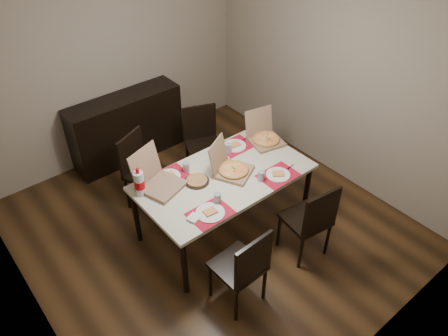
{
  "coord_description": "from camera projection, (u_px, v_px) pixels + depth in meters",
  "views": [
    {
      "loc": [
        -2.1,
        -2.8,
        3.6
      ],
      "look_at": [
        0.12,
        -0.1,
        0.85
      ],
      "focal_mm": 35.0,
      "sensor_mm": 36.0,
      "label": 1
    }
  ],
  "objects": [
    {
      "name": "chair_far_left",
      "position": [
        141.0,
        168.0,
        5.0
      ],
      "size": [
        0.55,
        0.55,
        0.93
      ],
      "color": "black",
      "rests_on": "ground"
    },
    {
      "name": "setting_far_right",
      "position": [
        233.0,
        146.0,
        4.88
      ],
      "size": [
        0.46,
        0.3,
        0.11
      ],
      "color": "red",
      "rests_on": "dining_table"
    },
    {
      "name": "pizza_box_center",
      "position": [
        231.0,
        168.0,
        4.52
      ],
      "size": [
        0.49,
        0.5,
        0.35
      ],
      "color": "#87674E",
      "rests_on": "dining_table"
    },
    {
      "name": "faina_plate",
      "position": [
        197.0,
        181.0,
        4.43
      ],
      "size": [
        0.26,
        0.26,
        0.03
      ],
      "color": "black",
      "rests_on": "dining_table"
    },
    {
      "name": "pizza_box_right",
      "position": [
        264.0,
        137.0,
        4.97
      ],
      "size": [
        0.42,
        0.45,
        0.35
      ],
      "color": "#87674E",
      "rests_on": "dining_table"
    },
    {
      "name": "dining_table",
      "position": [
        224.0,
        181.0,
        4.55
      ],
      "size": [
        1.8,
        1.0,
        0.75
      ],
      "color": "beige",
      "rests_on": "ground"
    },
    {
      "name": "chair_near_right",
      "position": [
        311.0,
        219.0,
        4.35
      ],
      "size": [
        0.47,
        0.47,
        0.93
      ],
      "color": "black",
      "rests_on": "ground"
    },
    {
      "name": "pizza_box_left",
      "position": [
        158.0,
        181.0,
        4.34
      ],
      "size": [
        0.49,
        0.52,
        0.38
      ],
      "color": "#87674E",
      "rests_on": "dining_table"
    },
    {
      "name": "dip_bowl",
      "position": [
        224.0,
        159.0,
        4.71
      ],
      "size": [
        0.14,
        0.14,
        0.03
      ],
      "primitive_type": "imported",
      "rotation": [
        0.0,
        0.0,
        -0.15
      ],
      "color": "white",
      "rests_on": "dining_table"
    },
    {
      "name": "setting_far_left",
      "position": [
        172.0,
        174.0,
        4.49
      ],
      "size": [
        0.48,
        0.3,
        0.11
      ],
      "color": "red",
      "rests_on": "dining_table"
    },
    {
      "name": "napkin_loose",
      "position": [
        229.0,
        174.0,
        4.52
      ],
      "size": [
        0.15,
        0.15,
        0.02
      ],
      "primitive_type": "cube",
      "rotation": [
        0.0,
        0.0,
        1.21
      ],
      "color": "white",
      "rests_on": "dining_table"
    },
    {
      "name": "room_walls",
      "position": [
        179.0,
        74.0,
        4.17
      ],
      "size": [
        3.84,
        4.02,
        2.62
      ],
      "color": "gray",
      "rests_on": "ground"
    },
    {
      "name": "sideboard",
      "position": [
        127.0,
        127.0,
        5.78
      ],
      "size": [
        1.5,
        0.4,
        0.9
      ],
      "primitive_type": "cube",
      "color": "black",
      "rests_on": "ground"
    },
    {
      "name": "soda_bottle",
      "position": [
        139.0,
        183.0,
        4.21
      ],
      "size": [
        0.1,
        0.1,
        0.31
      ],
      "color": "silver",
      "rests_on": "dining_table"
    },
    {
      "name": "setting_near_left",
      "position": [
        210.0,
        210.0,
        4.08
      ],
      "size": [
        0.43,
        0.3,
        0.11
      ],
      "color": "red",
      "rests_on": "dining_table"
    },
    {
      "name": "ground",
      "position": [
        210.0,
        227.0,
        4.98
      ],
      "size": [
        3.8,
        4.0,
        0.02
      ],
      "primitive_type": "cube",
      "color": "#422A14",
      "rests_on": "ground"
    },
    {
      "name": "chair_far_right",
      "position": [
        202.0,
        140.0,
        5.45
      ],
      "size": [
        0.55,
        0.55,
        0.93
      ],
      "color": "black",
      "rests_on": "ground"
    },
    {
      "name": "setting_near_right",
      "position": [
        274.0,
        175.0,
        4.48
      ],
      "size": [
        0.49,
        0.3,
        0.11
      ],
      "color": "red",
      "rests_on": "dining_table"
    },
    {
      "name": "chair_near_left",
      "position": [
        243.0,
        266.0,
        3.88
      ],
      "size": [
        0.43,
        0.43,
        0.93
      ],
      "color": "black",
      "rests_on": "ground"
    }
  ]
}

